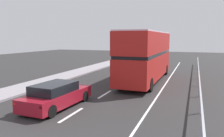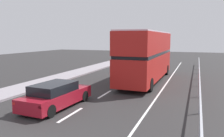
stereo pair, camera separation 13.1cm
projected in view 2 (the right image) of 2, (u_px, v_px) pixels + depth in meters
name	position (u px, v px, depth m)	size (l,w,h in m)	color
lane_paint_markings	(130.00, 101.00, 13.66)	(3.58, 46.00, 0.01)	silver
bridge_side_railing	(200.00, 90.00, 12.90)	(0.10, 42.00, 1.06)	#AAABB3
double_decker_bus_red	(147.00, 55.00, 19.81)	(2.76, 11.10, 4.35)	red
hatchback_car_near	(56.00, 95.00, 12.45)	(2.04, 4.61, 1.36)	maroon
sedan_car_ahead	(142.00, 60.00, 32.29)	(1.90, 4.58, 1.45)	maroon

